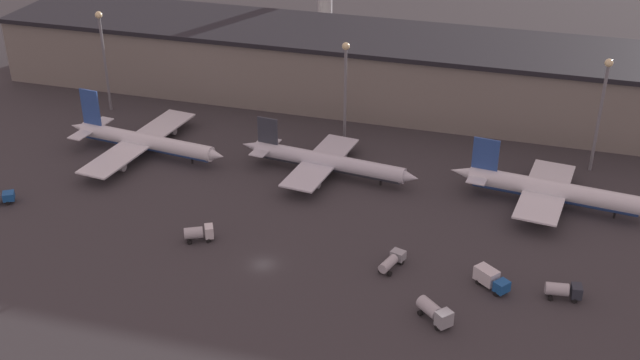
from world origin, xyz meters
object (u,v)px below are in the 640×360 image
service_vehicle_3 (435,312)px  service_vehicle_2 (563,290)px  service_vehicle_0 (490,278)px  service_vehicle_5 (392,261)px  airplane_2 (552,191)px  airplane_1 (326,162)px  airplane_0 (144,141)px  service_vehicle_1 (199,233)px

service_vehicle_3 → service_vehicle_2: bearing=73.3°
service_vehicle_0 → service_vehicle_5: service_vehicle_0 is taller
airplane_2 → service_vehicle_2: bearing=-77.5°
airplane_1 → service_vehicle_3: size_ratio=6.25×
service_vehicle_0 → service_vehicle_3: bearing=-85.3°
service_vehicle_5 → airplane_2: bearing=-22.2°
airplane_0 → service_vehicle_5: size_ratio=6.01×
airplane_0 → service_vehicle_1: bearing=-41.6°
airplane_0 → airplane_2: 92.46m
service_vehicle_3 → airplane_1: bearing=166.6°
service_vehicle_0 → service_vehicle_2: (12.35, 0.27, -0.13)m
service_vehicle_0 → service_vehicle_5: 17.88m
service_vehicle_1 → service_vehicle_0: bearing=-26.7°
airplane_1 → service_vehicle_0: airplane_1 is taller
airplane_2 → service_vehicle_1: bearing=-146.1°
airplane_1 → service_vehicle_5: (21.77, -31.94, -1.62)m
airplane_0 → service_vehicle_3: 87.03m
airplane_0 → service_vehicle_5: airplane_0 is taller
airplane_2 → service_vehicle_3: (-16.81, -45.00, -1.65)m
service_vehicle_3 → airplane_0: bearing=-168.2°
airplane_1 → service_vehicle_0: bearing=-33.1°
airplane_1 → service_vehicle_1: size_ratio=7.03×
service_vehicle_2 → service_vehicle_5: size_ratio=0.90×
service_vehicle_0 → service_vehicle_5: (-17.85, 0.96, -0.37)m
airplane_1 → service_vehicle_1: airplane_1 is taller
airplane_0 → service_vehicle_2: 100.58m
airplane_0 → service_vehicle_3: size_ratio=6.22×
service_vehicle_5 → airplane_1: bearing=52.3°
service_vehicle_2 → service_vehicle_3: service_vehicle_3 is taller
service_vehicle_0 → service_vehicle_3: service_vehicle_3 is taller
service_vehicle_0 → service_vehicle_2: bearing=38.6°
airplane_1 → service_vehicle_2: 61.38m
service_vehicle_0 → service_vehicle_2: 12.35m
service_vehicle_1 → service_vehicle_3: size_ratio=0.89×
service_vehicle_3 → service_vehicle_5: size_ratio=0.97×
airplane_0 → airplane_1: 43.91m
airplane_1 → service_vehicle_2: size_ratio=6.68×
airplane_2 → service_vehicle_2: 32.68m
airplane_0 → service_vehicle_3: airplane_0 is taller
airplane_0 → service_vehicle_1: size_ratio=7.00×
service_vehicle_1 → service_vehicle_3: 49.08m
service_vehicle_3 → airplane_2: bearing=110.9°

